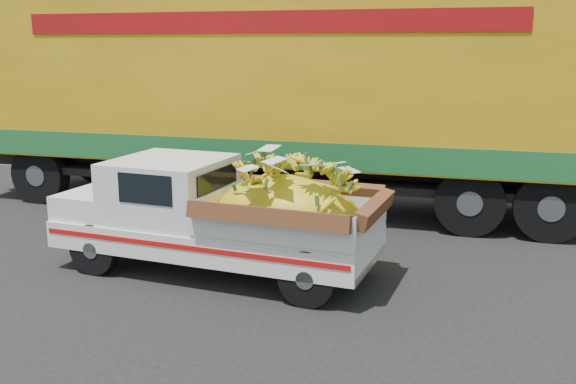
# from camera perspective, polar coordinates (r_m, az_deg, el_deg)

# --- Properties ---
(ground) EXTENTS (100.00, 100.00, 0.00)m
(ground) POSITION_cam_1_polar(r_m,az_deg,el_deg) (9.73, -10.63, -5.19)
(ground) COLOR black
(ground) RESTS_ON ground
(curb) EXTENTS (60.00, 0.25, 0.15)m
(curb) POSITION_cam_1_polar(r_m,az_deg,el_deg) (14.74, -1.57, 1.53)
(curb) COLOR gray
(curb) RESTS_ON ground
(sidewalk) EXTENTS (60.00, 4.00, 0.14)m
(sidewalk) POSITION_cam_1_polar(r_m,az_deg,el_deg) (16.73, 0.42, 2.89)
(sidewalk) COLOR gray
(sidewalk) RESTS_ON ground
(building_left) EXTENTS (18.00, 6.00, 5.00)m
(building_left) POSITION_cam_1_polar(r_m,az_deg,el_deg) (24.96, -14.56, 11.40)
(building_left) COLOR gray
(building_left) RESTS_ON ground
(pickup_truck) EXTENTS (4.44, 2.06, 1.50)m
(pickup_truck) POSITION_cam_1_polar(r_m,az_deg,el_deg) (8.41, -4.48, -2.14)
(pickup_truck) COLOR black
(pickup_truck) RESTS_ON ground
(semi_trailer) EXTENTS (12.02, 2.84, 3.80)m
(semi_trailer) POSITION_cam_1_polar(r_m,az_deg,el_deg) (11.88, -0.77, 8.75)
(semi_trailer) COLOR black
(semi_trailer) RESTS_ON ground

